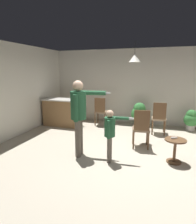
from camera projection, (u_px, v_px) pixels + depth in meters
The scene contains 13 objects.
ground at pixel (116, 157), 4.45m from camera, with size 7.68×7.68×0.00m, color #B2A893.
wall_back at pixel (137, 87), 7.14m from camera, with size 6.40×0.10×2.70m, color silver.
kitchen_counter at pixel (62, 112), 6.94m from camera, with size 1.26×0.66×0.95m.
side_table_by_couch at pixel (175, 148), 4.12m from camera, with size 0.44×0.44×0.52m.
person_adult at pixel (79, 110), 4.32m from camera, with size 0.82×0.57×1.72m.
person_child at pixel (110, 130), 4.08m from camera, with size 0.58×0.36×1.14m.
dining_chair_by_counter at pixel (141, 127), 4.85m from camera, with size 0.49×0.49×1.00m.
dining_chair_near_wall at pixel (159, 117), 5.94m from camera, with size 0.44×0.44×1.00m.
dining_chair_centre_back at pixel (101, 110), 6.94m from camera, with size 0.43×0.43×1.00m.
potted_plant_corner at pixel (191, 119), 6.32m from camera, with size 0.46×0.46×0.70m.
potted_plant_by_wall at pixel (139, 114), 6.77m from camera, with size 0.55×0.55×0.85m.
spare_remote_on_table at pixel (174, 138), 4.11m from camera, with size 0.04×0.13×0.04m, color white.
ceiling_light_pendant at pixel (135, 58), 5.25m from camera, with size 0.32×0.32×0.55m.
Camera 1 is at (0.91, -4.06, 1.93)m, focal length 31.31 mm.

